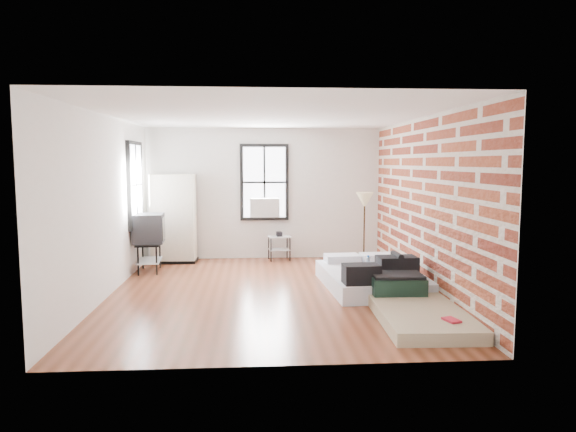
{
  "coord_description": "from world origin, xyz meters",
  "views": [
    {
      "loc": [
        -0.23,
        -8.06,
        2.08
      ],
      "look_at": [
        0.33,
        0.3,
        1.2
      ],
      "focal_mm": 32.0,
      "sensor_mm": 36.0,
      "label": 1
    }
  ],
  "objects": [
    {
      "name": "ground",
      "position": [
        0.0,
        0.0,
        0.0
      ],
      "size": [
        6.0,
        6.0,
        0.0
      ],
      "primitive_type": "plane",
      "color": "#5B2B18",
      "rests_on": "ground"
    },
    {
      "name": "mattress_bare",
      "position": [
        1.93,
        -1.37,
        0.14
      ],
      "size": [
        1.17,
        2.13,
        0.45
      ],
      "rotation": [
        0.0,
        0.0,
        -0.03
      ],
      "color": "tan",
      "rests_on": "ground"
    },
    {
      "name": "wardrobe",
      "position": [
        -1.89,
        2.65,
        0.91
      ],
      "size": [
        0.94,
        0.56,
        1.83
      ],
      "rotation": [
        0.0,
        0.0,
        -0.03
      ],
      "color": "black",
      "rests_on": "ground"
    },
    {
      "name": "floor_lamp",
      "position": [
        1.88,
        1.58,
        1.28
      ],
      "size": [
        0.32,
        0.32,
        1.5
      ],
      "color": "black",
      "rests_on": "ground"
    },
    {
      "name": "room_shell",
      "position": [
        0.23,
        0.36,
        1.74
      ],
      "size": [
        5.02,
        6.02,
        2.8
      ],
      "color": "silver",
      "rests_on": "ground"
    },
    {
      "name": "tv_stand",
      "position": [
        -2.21,
        1.71,
        0.8
      ],
      "size": [
        0.6,
        0.82,
        1.11
      ],
      "rotation": [
        0.0,
        0.0,
        0.08
      ],
      "color": "black",
      "rests_on": "ground"
    },
    {
      "name": "side_table",
      "position": [
        0.3,
        2.72,
        0.4
      ],
      "size": [
        0.5,
        0.42,
        0.61
      ],
      "rotation": [
        0.0,
        0.0,
        0.13
      ],
      "color": "black",
      "rests_on": "ground"
    },
    {
      "name": "mattress_main",
      "position": [
        1.75,
        0.18,
        0.19
      ],
      "size": [
        1.69,
        2.21,
        0.68
      ],
      "rotation": [
        0.0,
        0.0,
        0.06
      ],
      "color": "white",
      "rests_on": "ground"
    }
  ]
}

